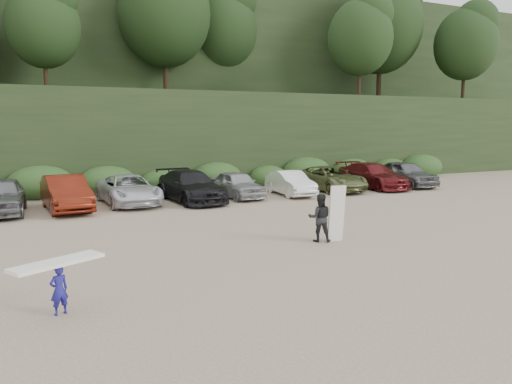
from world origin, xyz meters
TOP-DOWN VIEW (x-y plane):
  - ground at (0.00, 0.00)m, footprint 120.00×120.00m
  - hillside_backdrop at (-0.26, 35.93)m, footprint 90.00×41.50m
  - parked_cars at (-1.45, 10.08)m, footprint 36.60×6.20m
  - child_surfer at (-6.11, -3.71)m, footprint 1.94×1.35m
  - adult_surfer at (2.33, -0.49)m, footprint 1.27×0.90m

SIDE VIEW (x-z plane):
  - ground at x=0.00m, z-range 0.00..0.00m
  - parked_cars at x=-1.45m, z-range -0.05..1.57m
  - child_surfer at x=-6.11m, z-range 0.21..1.35m
  - adult_surfer at x=2.33m, z-range -0.13..1.78m
  - hillside_backdrop at x=-0.26m, z-range -2.78..25.22m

